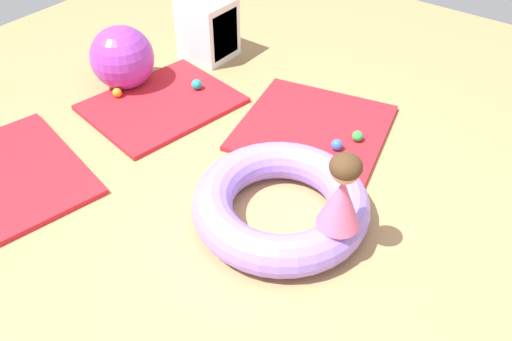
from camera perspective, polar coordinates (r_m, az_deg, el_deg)
ground_plane at (r=3.42m, az=0.75°, el=-5.60°), size 8.00×8.00×0.00m
gym_mat_far_left at (r=4.53m, az=-10.29°, el=7.22°), size 1.32×1.13×0.04m
gym_mat_near_left at (r=4.20m, az=6.32°, el=4.73°), size 1.33×1.34×0.04m
inflatable_cushion at (r=3.35m, az=2.73°, el=-3.63°), size 1.14×1.14×0.26m
child_in_pink at (r=2.92m, az=9.44°, el=-2.38°), size 0.35×0.35×0.50m
play_ball_green at (r=4.06m, az=11.08°, el=3.73°), size 0.08×0.08×0.08m
play_ball_blue at (r=3.94m, az=8.85°, el=2.80°), size 0.09×0.09×0.09m
play_ball_orange at (r=4.65m, az=-14.99°, el=8.25°), size 0.08×0.08×0.08m
play_ball_teal at (r=4.63m, az=-6.53°, el=9.36°), size 0.09×0.09×0.09m
exercise_ball_large at (r=4.76m, az=-14.47°, el=11.89°), size 0.55×0.55×0.55m
storage_cube at (r=5.12m, az=-5.08°, el=15.18°), size 0.44×0.44×0.56m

